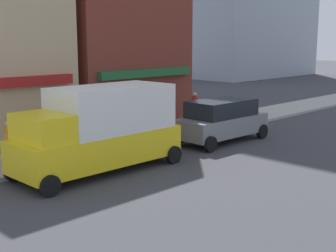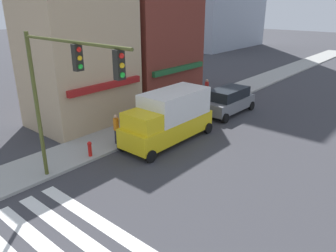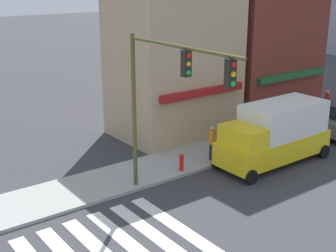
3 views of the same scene
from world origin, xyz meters
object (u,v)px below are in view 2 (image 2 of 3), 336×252
pedestrian_orange_vest (116,129)px  pedestrian_red_jacket (207,89)px  box_truck_yellow (169,116)px  suv_grey (229,100)px  traffic_signal (62,83)px  fire_hydrant (90,148)px

pedestrian_orange_vest → pedestrian_red_jacket: same height
box_truck_yellow → suv_grey: 6.96m
box_truck_yellow → pedestrian_orange_vest: (-2.49, 1.89, -0.51)m
traffic_signal → pedestrian_orange_vest: (4.66, 2.46, -3.91)m
traffic_signal → suv_grey: 14.64m
traffic_signal → suv_grey: bearing=2.3°
pedestrian_red_jacket → traffic_signal: bearing=-167.0°
traffic_signal → pedestrian_orange_vest: size_ratio=3.85×
pedestrian_orange_vest → pedestrian_red_jacket: 11.07m
fire_hydrant → traffic_signal: bearing=-138.7°
traffic_signal → box_truck_yellow: size_ratio=1.10×
box_truck_yellow → pedestrian_red_jacket: bearing=19.6°
box_truck_yellow → pedestrian_orange_vest: 3.17m
box_truck_yellow → fire_hydrant: size_ratio=7.36×
suv_grey → fire_hydrant: size_ratio=5.63×
traffic_signal → pedestrian_red_jacket: size_ratio=3.85×
box_truck_yellow → pedestrian_orange_vest: bearing=142.8°
suv_grey → pedestrian_red_jacket: 3.43m
traffic_signal → suv_grey: size_ratio=1.44×
fire_hydrant → pedestrian_red_jacket: bearing=5.9°
pedestrian_orange_vest → fire_hydrant: size_ratio=2.10×
box_truck_yellow → traffic_signal: bearing=-175.5°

